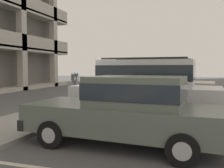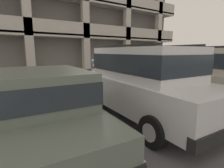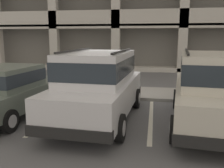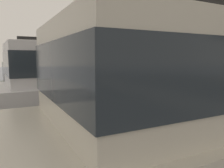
% 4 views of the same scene
% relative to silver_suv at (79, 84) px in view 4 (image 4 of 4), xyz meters
% --- Properties ---
extents(ground_plane, '(80.00, 80.00, 0.10)m').
position_rel_silver_suv_xyz_m(ground_plane, '(0.02, 2.15, -1.14)').
color(ground_plane, '#565659').
extents(sidewalk, '(40.00, 2.20, 0.12)m').
position_rel_silver_suv_xyz_m(sidewalk, '(0.02, 3.45, -1.03)').
color(sidewalk, gray).
rests_on(sidewalk, ground_plane).
extents(parking_stall_lines, '(12.01, 4.80, 0.01)m').
position_rel_silver_suv_xyz_m(parking_stall_lines, '(1.50, 0.75, -1.08)').
color(parking_stall_lines, silver).
rests_on(parking_stall_lines, ground_plane).
extents(silver_suv, '(2.21, 4.88, 2.03)m').
position_rel_silver_suv_xyz_m(silver_suv, '(0.00, 0.00, 0.00)').
color(silver_suv, silver).
rests_on(silver_suv, ground_plane).
extents(red_sedan, '(2.07, 4.60, 1.54)m').
position_rel_silver_suv_xyz_m(red_sedan, '(-2.73, -0.08, -0.27)').
color(red_sedan, '#5B665B').
rests_on(red_sedan, ground_plane).
extents(dark_hatchback, '(2.34, 4.94, 2.03)m').
position_rel_silver_suv_xyz_m(dark_hatchback, '(3.09, -0.03, 0.00)').
color(dark_hatchback, beige).
rests_on(dark_hatchback, ground_plane).
extents(parking_meter_near, '(0.35, 0.12, 1.45)m').
position_rel_silver_suv_xyz_m(parking_meter_near, '(-0.11, 2.50, 0.11)').
color(parking_meter_near, '#47474C').
rests_on(parking_meter_near, sidewalk).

